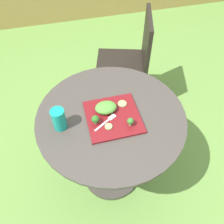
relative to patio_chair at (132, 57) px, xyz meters
name	(u,v)px	position (x,y,z in m)	size (l,w,h in m)	color
ground_plane	(111,173)	(-0.38, -0.76, -0.53)	(12.00, 12.00, 0.00)	#669342
patio_table	(111,142)	(-0.38, -0.76, -0.06)	(0.86, 0.86, 0.75)	#423D38
patio_chair	(132,57)	(0.00, 0.00, 0.00)	(0.55, 0.55, 0.90)	black
salad_plate	(113,117)	(-0.37, -0.77, 0.23)	(0.30, 0.30, 0.01)	maroon
drinking_glass	(59,120)	(-0.66, -0.76, 0.28)	(0.07, 0.07, 0.13)	#149989
fork	(107,121)	(-0.41, -0.80, 0.24)	(0.14, 0.09, 0.00)	silver
lettuce_mound	(106,107)	(-0.40, -0.72, 0.26)	(0.12, 0.10, 0.05)	#519338
broccoli_floret_0	(95,119)	(-0.47, -0.80, 0.27)	(0.04, 0.04, 0.06)	#99B770
broccoli_floret_1	(130,121)	(-0.30, -0.86, 0.27)	(0.04, 0.04, 0.05)	#99B770
cucumber_slice_0	(109,127)	(-0.41, -0.84, 0.24)	(0.04, 0.04, 0.01)	#8EB766
cucumber_slice_1	(122,104)	(-0.30, -0.70, 0.24)	(0.05, 0.05, 0.01)	#8EB766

